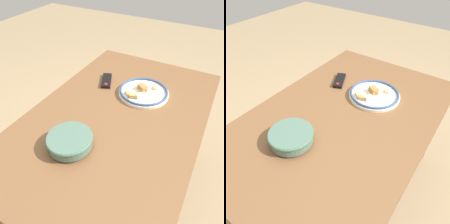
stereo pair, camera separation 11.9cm
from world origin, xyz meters
The scene contains 5 objects.
ground_plane centered at (0.00, 0.00, 0.00)m, with size 8.00×8.00×0.00m, color #9E8460.
dining_table centered at (0.00, 0.00, 0.66)m, with size 1.44×0.92×0.74m.
noodle_bowl centered at (-0.31, 0.09, 0.78)m, with size 0.22×0.22×0.07m.
food_plate centered at (0.25, -0.06, 0.76)m, with size 0.31×0.31×0.05m.
tv_remote centered at (0.27, 0.22, 0.75)m, with size 0.18×0.12×0.02m.
Camera 1 is at (-0.83, -0.42, 1.55)m, focal length 35.00 mm.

